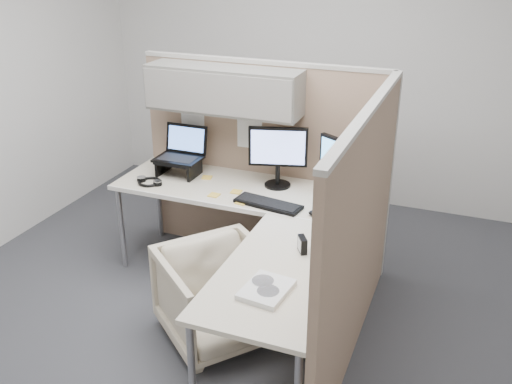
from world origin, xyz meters
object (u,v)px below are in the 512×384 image
(monitor_left, at_px, (278,152))
(office_chair, at_px, (218,292))
(desk, at_px, (253,221))
(keyboard, at_px, (268,204))

(monitor_left, bearing_deg, office_chair, -109.44)
(desk, distance_m, keyboard, 0.20)
(desk, height_order, monitor_left, monitor_left)
(desk, bearing_deg, keyboard, 77.22)
(desk, xyz_separation_m, monitor_left, (-0.01, 0.54, 0.32))
(desk, xyz_separation_m, keyboard, (0.04, 0.19, 0.05))
(office_chair, distance_m, monitor_left, 1.16)
(monitor_left, xyz_separation_m, keyboard, (0.06, -0.35, -0.26))
(monitor_left, bearing_deg, desk, -104.15)
(desk, bearing_deg, office_chair, -100.70)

